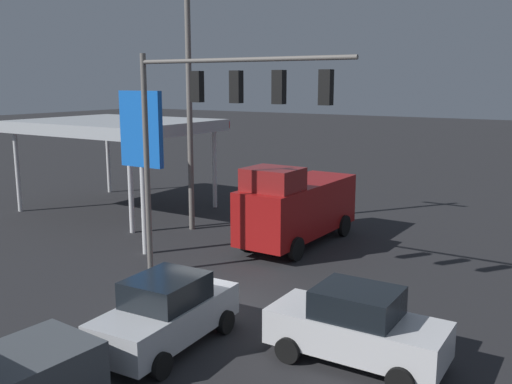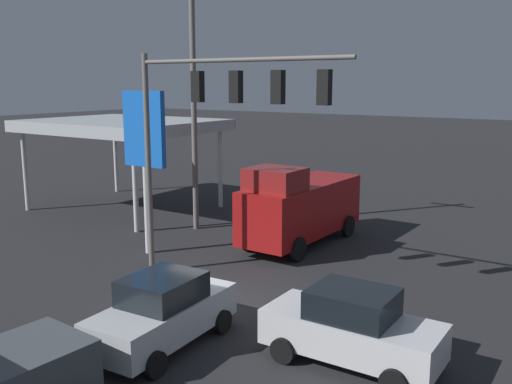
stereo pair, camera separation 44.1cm
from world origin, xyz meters
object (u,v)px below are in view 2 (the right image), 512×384
object	(u,v)px
sedan_far	(163,312)
sedan_waiting	(352,327)
traffic_signal_assembly	(216,111)
delivery_truck	(299,206)
price_sign	(144,138)
utility_pole	(194,96)

from	to	relation	value
sedan_far	sedan_waiting	world-z (taller)	same
traffic_signal_assembly	sedan_far	bearing A→B (deg)	108.48
delivery_truck	sedan_waiting	world-z (taller)	delivery_truck
sedan_far	sedan_waiting	distance (m)	4.93
price_sign	traffic_signal_assembly	bearing A→B (deg)	161.39
sedan_far	utility_pole	bearing A→B (deg)	-147.50
traffic_signal_assembly	utility_pole	bearing A→B (deg)	-45.10
price_sign	sedan_waiting	distance (m)	12.17
traffic_signal_assembly	price_sign	xyz separation A→B (m)	(4.87, -1.64, -1.27)
sedan_waiting	price_sign	bearing A→B (deg)	-20.92
sedan_waiting	utility_pole	bearing A→B (deg)	-35.39
sedan_far	sedan_waiting	xyz separation A→B (m)	(-4.57, -1.86, 0.00)
price_sign	sedan_far	xyz separation A→B (m)	(-6.28, 5.88, -3.78)
traffic_signal_assembly	sedan_waiting	distance (m)	8.18
delivery_truck	sedan_waiting	xyz separation A→B (m)	(-6.30, 8.51, -0.74)
sedan_far	price_sign	bearing A→B (deg)	-136.21
sedan_waiting	traffic_signal_assembly	bearing A→B (deg)	-22.29
utility_pole	price_sign	world-z (taller)	utility_pole
utility_pole	delivery_truck	bearing A→B (deg)	-176.28
traffic_signal_assembly	utility_pole	size ratio (longest dim) A/B	0.67
traffic_signal_assembly	price_sign	size ratio (longest dim) A/B	1.21
price_sign	delivery_truck	size ratio (longest dim) A/B	0.96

